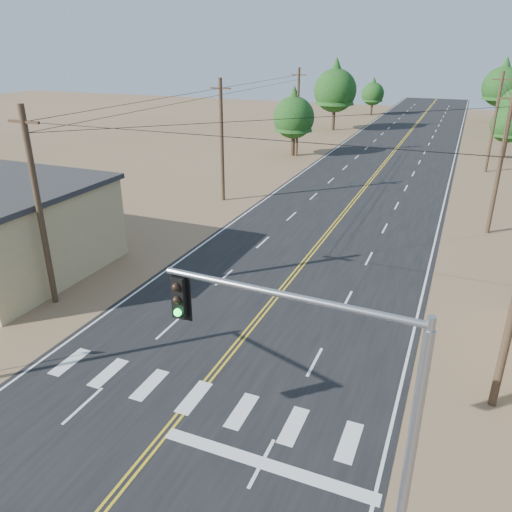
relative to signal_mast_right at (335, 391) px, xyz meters
The scene contains 12 objects.
road 27.13m from the signal_mast_right, 103.41° to the left, with size 15.00×200.00×0.02m, color black.
utility_pole_left_near 18.47m from the signal_mast_right, 154.57° to the left, with size 1.80×0.30×10.00m.
utility_pole_left_mid 32.53m from the signal_mast_right, 120.85° to the left, with size 1.80×0.30×10.00m.
utility_pole_left_far 50.75m from the signal_mast_right, 109.19° to the left, with size 1.80×0.30×10.00m.
utility_pole_right_mid 28.26m from the signal_mast_right, 81.21° to the left, with size 1.80×0.30×10.00m.
utility_pole_right_far 48.13m from the signal_mast_right, 84.85° to the left, with size 1.80×0.30×10.00m.
signal_mast_right is the anchor object (origin of this frame).
tree_left_near 51.03m from the signal_mast_right, 109.69° to the left, with size 4.85×4.85×8.08m.
tree_left_mid 71.02m from the signal_mast_right, 104.35° to the left, with size 6.42×6.42×10.71m.
tree_left_far 90.47m from the signal_mast_right, 99.84° to the left, with size 4.16×4.16×6.94m.
tree_right_near 57.13m from the signal_mast_right, 83.67° to the left, with size 4.15×4.15×6.92m.
tree_right_far 86.94m from the signal_mast_right, 85.93° to the left, with size 6.40×6.40×10.66m.
Camera 1 is at (8.10, -5.28, 12.45)m, focal length 35.00 mm.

